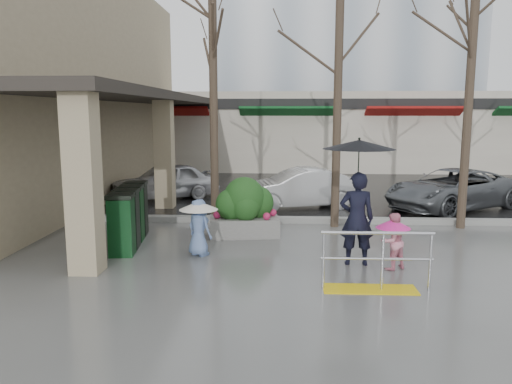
# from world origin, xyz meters

# --- Properties ---
(ground) EXTENTS (120.00, 120.00, 0.00)m
(ground) POSITION_xyz_m (0.00, 0.00, 0.00)
(ground) COLOR #51514F
(ground) RESTS_ON ground
(street_asphalt) EXTENTS (120.00, 36.00, 0.01)m
(street_asphalt) POSITION_xyz_m (0.00, 22.00, 0.01)
(street_asphalt) COLOR black
(street_asphalt) RESTS_ON ground
(curb) EXTENTS (120.00, 0.30, 0.15)m
(curb) POSITION_xyz_m (0.00, 4.00, 0.07)
(curb) COLOR gray
(curb) RESTS_ON ground
(near_building) EXTENTS (6.00, 18.00, 8.00)m
(near_building) POSITION_xyz_m (-9.00, 8.00, 4.00)
(near_building) COLOR tan
(near_building) RESTS_ON ground
(canopy_slab) EXTENTS (2.80, 18.00, 0.25)m
(canopy_slab) POSITION_xyz_m (-4.80, 8.00, 3.62)
(canopy_slab) COLOR #2D2823
(canopy_slab) RESTS_ON pillar_front
(pillar_front) EXTENTS (0.55, 0.55, 3.50)m
(pillar_front) POSITION_xyz_m (-3.90, -0.50, 1.75)
(pillar_front) COLOR tan
(pillar_front) RESTS_ON ground
(pillar_back) EXTENTS (0.55, 0.55, 3.50)m
(pillar_back) POSITION_xyz_m (-3.90, 6.00, 1.75)
(pillar_back) COLOR tan
(pillar_back) RESTS_ON ground
(storefront_row) EXTENTS (34.00, 6.74, 4.00)m
(storefront_row) POSITION_xyz_m (2.00, 17.97, 2.01)
(storefront_row) COLOR beige
(storefront_row) RESTS_ON ground
(handrail) EXTENTS (1.90, 0.50, 1.03)m
(handrail) POSITION_xyz_m (1.36, -1.20, 0.38)
(handrail) COLOR yellow
(handrail) RESTS_ON ground
(tree_west) EXTENTS (3.20, 3.20, 6.80)m
(tree_west) POSITION_xyz_m (-2.00, 3.60, 5.08)
(tree_west) COLOR #382B21
(tree_west) RESTS_ON ground
(tree_midwest) EXTENTS (3.20, 3.20, 7.00)m
(tree_midwest) POSITION_xyz_m (1.20, 3.60, 5.23)
(tree_midwest) COLOR #382B21
(tree_midwest) RESTS_ON ground
(tree_mideast) EXTENTS (3.20, 3.20, 6.50)m
(tree_mideast) POSITION_xyz_m (4.50, 3.60, 4.86)
(tree_mideast) COLOR #382B21
(tree_mideast) RESTS_ON ground
(woman) EXTENTS (1.42, 1.42, 2.53)m
(woman) POSITION_xyz_m (1.27, 0.26, 1.51)
(woman) COLOR black
(woman) RESTS_ON ground
(child_pink) EXTENTS (0.68, 0.67, 1.11)m
(child_pink) POSITION_xyz_m (1.92, -0.02, 0.64)
(child_pink) COLOR pink
(child_pink) RESTS_ON ground
(child_blue) EXTENTS (0.82, 0.82, 1.21)m
(child_blue) POSITION_xyz_m (-1.96, 0.73, 0.75)
(child_blue) COLOR #6783B8
(child_blue) RESTS_ON ground
(planter) EXTENTS (1.77, 1.05, 1.46)m
(planter) POSITION_xyz_m (-1.12, 2.47, 0.70)
(planter) COLOR slate
(planter) RESTS_ON ground
(news_boxes) EXTENTS (0.80, 2.41, 1.32)m
(news_boxes) POSITION_xyz_m (-3.71, 1.57, 0.66)
(news_boxes) COLOR black
(news_boxes) RESTS_ON ground
(car_a) EXTENTS (3.97, 3.02, 1.26)m
(car_a) POSITION_xyz_m (-4.28, 7.57, 0.63)
(car_a) COLOR silver
(car_a) RESTS_ON ground
(car_b) EXTENTS (4.04, 2.35, 1.26)m
(car_b) POSITION_xyz_m (0.34, 6.12, 0.63)
(car_b) COLOR silver
(car_b) RESTS_ON ground
(car_c) EXTENTS (4.94, 4.21, 1.26)m
(car_c) POSITION_xyz_m (5.10, 6.19, 0.63)
(car_c) COLOR slate
(car_c) RESTS_ON ground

